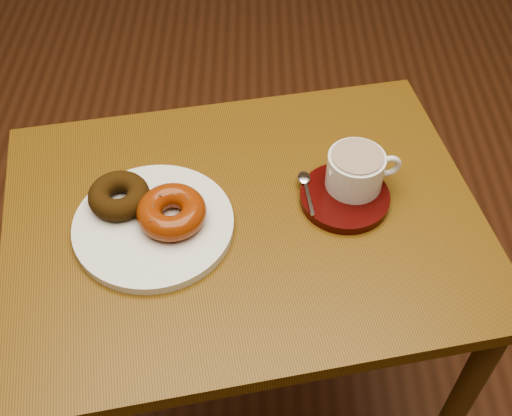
{
  "coord_description": "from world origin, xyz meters",
  "views": [
    {
      "loc": [
        0.09,
        -0.74,
        1.51
      ],
      "look_at": [
        0.09,
        -0.07,
        0.74
      ],
      "focal_mm": 45.0,
      "sensor_mm": 36.0,
      "label": 1
    }
  ],
  "objects_px": {
    "saucer": "(345,197)",
    "coffee_cup": "(356,170)",
    "cafe_table": "(245,258)",
    "donut_plate": "(154,225)"
  },
  "relations": [
    {
      "from": "cafe_table",
      "to": "coffee_cup",
      "type": "xyz_separation_m",
      "value": [
        0.18,
        0.06,
        0.16
      ]
    },
    {
      "from": "cafe_table",
      "to": "donut_plate",
      "type": "height_order",
      "value": "donut_plate"
    },
    {
      "from": "saucer",
      "to": "coffee_cup",
      "type": "height_order",
      "value": "coffee_cup"
    },
    {
      "from": "cafe_table",
      "to": "coffee_cup",
      "type": "distance_m",
      "value": 0.25
    },
    {
      "from": "donut_plate",
      "to": "coffee_cup",
      "type": "bearing_deg",
      "value": 14.01
    },
    {
      "from": "cafe_table",
      "to": "donut_plate",
      "type": "distance_m",
      "value": 0.19
    },
    {
      "from": "saucer",
      "to": "coffee_cup",
      "type": "relative_size",
      "value": 1.19
    },
    {
      "from": "cafe_table",
      "to": "saucer",
      "type": "relative_size",
      "value": 5.84
    },
    {
      "from": "coffee_cup",
      "to": "saucer",
      "type": "bearing_deg",
      "value": -134.16
    },
    {
      "from": "cafe_table",
      "to": "saucer",
      "type": "bearing_deg",
      "value": 0.39
    }
  ]
}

